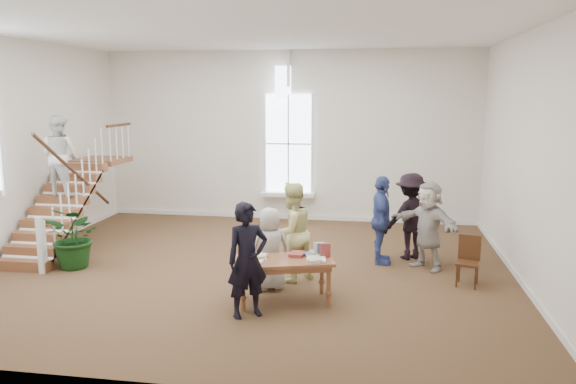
% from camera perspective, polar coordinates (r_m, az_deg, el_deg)
% --- Properties ---
extents(ground, '(10.00, 10.00, 0.00)m').
position_cam_1_polar(ground, '(11.10, -3.69, -7.75)').
color(ground, '#4C361D').
rests_on(ground, ground).
extents(room_shell, '(10.49, 10.00, 10.00)m').
position_cam_1_polar(room_shell, '(15.18, 0.01, -1.31)').
color(room_shell, silver).
rests_on(room_shell, ground).
extents(staircase, '(1.10, 4.10, 2.92)m').
position_cam_1_polar(staircase, '(13.06, -21.90, 1.53)').
color(staircase, brown).
rests_on(staircase, ground).
extents(library_table, '(1.72, 1.20, 0.80)m').
position_cam_1_polar(library_table, '(9.17, -0.31, -7.29)').
color(library_table, brown).
rests_on(library_table, ground).
extents(police_officer, '(0.78, 0.72, 1.78)m').
position_cam_1_polar(police_officer, '(8.58, -4.13, -6.91)').
color(police_officer, black).
rests_on(police_officer, ground).
extents(elderly_woman, '(0.84, 0.74, 1.45)m').
position_cam_1_polar(elderly_woman, '(9.78, -1.85, -5.77)').
color(elderly_woman, '#BAB4AC').
rests_on(elderly_woman, ground).
extents(person_yellow, '(1.10, 1.11, 1.80)m').
position_cam_1_polar(person_yellow, '(10.16, 0.36, -4.12)').
color(person_yellow, '#E3DE8E').
rests_on(person_yellow, ground).
extents(woman_cluster_a, '(0.48, 1.06, 1.78)m').
position_cam_1_polar(woman_cluster_a, '(11.33, 9.44, -2.84)').
color(woman_cluster_a, '#384887').
rests_on(woman_cluster_a, ground).
extents(woman_cluster_b, '(1.33, 1.15, 1.78)m').
position_cam_1_polar(woman_cluster_b, '(11.79, 12.36, -2.42)').
color(woman_cluster_b, black).
rests_on(woman_cluster_b, ground).
extents(woman_cluster_c, '(1.50, 1.49, 1.73)m').
position_cam_1_polar(woman_cluster_c, '(11.18, 14.06, -3.30)').
color(woman_cluster_c, '#BBB2A8').
rests_on(woman_cluster_c, ground).
extents(floor_plant, '(1.34, 1.24, 1.24)m').
position_cam_1_polar(floor_plant, '(11.71, -20.79, -4.29)').
color(floor_plant, '#103410').
rests_on(floor_plant, ground).
extents(side_chair, '(0.47, 0.47, 0.89)m').
position_cam_1_polar(side_chair, '(10.54, 17.86, -6.41)').
color(side_chair, '#37220F').
rests_on(side_chair, ground).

